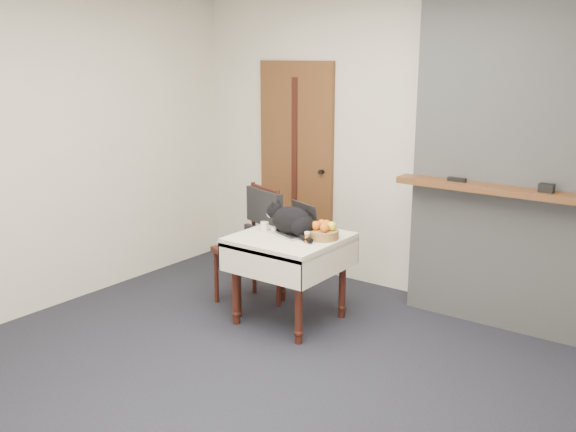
% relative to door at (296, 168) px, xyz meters
% --- Properties ---
extents(ground, '(4.50, 4.50, 0.00)m').
position_rel_door_xyz_m(ground, '(1.20, -1.97, -1.00)').
color(ground, black).
rests_on(ground, ground).
extents(room_shell, '(4.52, 4.01, 2.61)m').
position_rel_door_xyz_m(room_shell, '(1.20, -1.51, 0.76)').
color(room_shell, beige).
rests_on(room_shell, ground).
extents(door, '(0.82, 0.10, 2.00)m').
position_rel_door_xyz_m(door, '(0.00, 0.00, 0.00)').
color(door, brown).
rests_on(door, ground).
extents(chimney, '(1.62, 0.48, 2.60)m').
position_rel_door_xyz_m(chimney, '(2.10, -0.13, 0.30)').
color(chimney, gray).
rests_on(chimney, ground).
extents(side_table, '(0.78, 0.78, 0.70)m').
position_rel_door_xyz_m(side_table, '(0.73, -1.11, -0.41)').
color(side_table, '#34110E').
rests_on(side_table, ground).
extents(laptop, '(0.40, 0.37, 0.24)m').
position_rel_door_xyz_m(laptop, '(0.75, -1.03, -0.24)').
color(laptop, '#B7B7BC').
rests_on(laptop, side_table).
extents(cat, '(0.52, 0.25, 0.26)m').
position_rel_door_xyz_m(cat, '(0.74, -1.08, -0.19)').
color(cat, black).
rests_on(cat, side_table).
extents(cream_jar, '(0.06, 0.06, 0.07)m').
position_rel_door_xyz_m(cream_jar, '(0.49, -1.11, -0.26)').
color(cream_jar, white).
rests_on(cream_jar, side_table).
extents(pill_bottle, '(0.04, 0.04, 0.08)m').
position_rel_door_xyz_m(pill_bottle, '(0.95, -1.18, -0.26)').
color(pill_bottle, '#A16213').
rests_on(pill_bottle, side_table).
extents(fruit_basket, '(0.24, 0.24, 0.14)m').
position_rel_door_xyz_m(fruit_basket, '(0.98, -1.02, -0.25)').
color(fruit_basket, olive).
rests_on(fruit_basket, side_table).
extents(desk_clutter, '(0.12, 0.09, 0.01)m').
position_rel_door_xyz_m(desk_clutter, '(0.96, -1.02, -0.30)').
color(desk_clutter, black).
rests_on(desk_clutter, side_table).
extents(chair, '(0.57, 0.56, 1.00)m').
position_rel_door_xyz_m(chair, '(0.28, -0.95, -0.36)').
color(chair, '#34110E').
rests_on(chair, ground).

